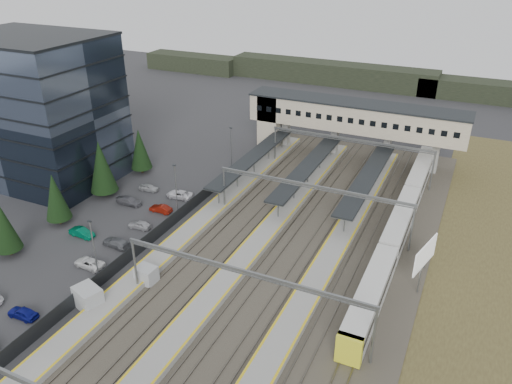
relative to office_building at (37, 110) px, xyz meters
The scene contains 15 objects.
ground 39.86m from the office_building, 18.43° to the right, with size 220.00×220.00×0.00m, color #2B2B2D.
office_building is the anchor object (origin of this frame).
conifer_row 22.40m from the office_building, 48.57° to the right, with size 4.42×49.82×9.50m.
car_park 31.96m from the office_building, 39.17° to the right, with size 10.58×44.63×1.27m.
lampposts 31.00m from the office_building, 21.00° to the right, with size 0.50×53.25×8.07m.
fence 32.32m from the office_building, 13.35° to the right, with size 0.08×90.00×2.00m.
relay_cabin_near 41.21m from the office_building, 38.87° to the right, with size 3.72×3.19×2.62m.
relay_cabin_far 40.37m from the office_building, 28.34° to the right, with size 2.51×2.13×2.21m.
rail_corridor 47.39m from the office_building, ahead, with size 34.00×90.00×0.92m.
canopies 46.29m from the office_building, 19.23° to the left, with size 23.10×30.00×3.28m.
footbridge 53.18m from the office_building, 34.47° to the left, with size 40.40×6.40×11.20m.
gantries 49.23m from the office_building, 10.62° to the right, with size 28.40×62.28×7.17m.
train 61.15m from the office_building, ahead, with size 2.62×54.66×3.29m.
billboard 65.17m from the office_building, ahead, with size 1.69×6.15×5.42m.
treeline_far 100.53m from the office_building, 53.31° to the left, with size 170.00×19.00×7.00m.
Camera 1 is at (31.06, -45.71, 37.39)m, focal length 35.00 mm.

